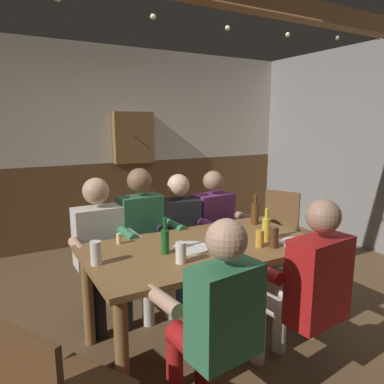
# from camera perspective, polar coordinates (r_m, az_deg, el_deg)

# --- Properties ---
(ground_plane) EXTENTS (7.08, 7.08, 0.00)m
(ground_plane) POSITION_cam_1_polar(r_m,az_deg,el_deg) (3.13, 0.04, -20.82)
(ground_plane) COLOR brown
(back_wall_upper) EXTENTS (5.90, 0.12, 1.54)m
(back_wall_upper) POSITION_cam_1_polar(r_m,az_deg,el_deg) (5.07, -14.84, 13.14)
(back_wall_upper) COLOR silver
(back_wall_wainscot) EXTENTS (5.90, 0.12, 1.10)m
(back_wall_wainscot) POSITION_cam_1_polar(r_m,az_deg,el_deg) (5.19, -14.13, -1.60)
(back_wall_wainscot) COLOR brown
(back_wall_wainscot) RESTS_ON ground_plane
(dining_table) EXTENTS (1.69, 0.94, 0.77)m
(dining_table) POSITION_cam_1_polar(r_m,az_deg,el_deg) (2.71, 1.85, -10.52)
(dining_table) COLOR brown
(dining_table) RESTS_ON ground_plane
(person_0) EXTENTS (0.54, 0.50, 1.21)m
(person_0) POSITION_cam_1_polar(r_m,az_deg,el_deg) (3.10, -14.21, -7.84)
(person_0) COLOR silver
(person_0) RESTS_ON ground_plane
(person_1) EXTENTS (0.53, 0.51, 1.26)m
(person_1) POSITION_cam_1_polar(r_m,az_deg,el_deg) (3.20, -7.56, -6.59)
(person_1) COLOR #33724C
(person_1) RESTS_ON ground_plane
(person_2) EXTENTS (0.55, 0.58, 1.18)m
(person_2) POSITION_cam_1_polar(r_m,az_deg,el_deg) (3.37, -1.73, -6.23)
(person_2) COLOR black
(person_2) RESTS_ON ground_plane
(person_3) EXTENTS (0.56, 0.55, 1.19)m
(person_3) POSITION_cam_1_polar(r_m,az_deg,el_deg) (3.56, 4.01, -5.30)
(person_3) COLOR #6B2D66
(person_3) RESTS_ON ground_plane
(person_4) EXTENTS (0.55, 0.54, 1.19)m
(person_4) POSITION_cam_1_polar(r_m,az_deg,el_deg) (2.01, 3.82, -18.70)
(person_4) COLOR #33724C
(person_4) RESTS_ON ground_plane
(person_5) EXTENTS (0.56, 0.55, 1.22)m
(person_5) POSITION_cam_1_polar(r_m,az_deg,el_deg) (2.41, 17.70, -13.74)
(person_5) COLOR #AD1919
(person_5) RESTS_ON ground_plane
(chair_empty_near_right) EXTENTS (0.60, 0.60, 0.88)m
(chair_empty_near_right) POSITION_cam_1_polar(r_m,az_deg,el_deg) (4.20, 13.41, -5.59)
(chair_empty_near_right) COLOR brown
(chair_empty_near_right) RESTS_ON ground_plane
(table_candle) EXTENTS (0.04, 0.04, 0.08)m
(table_candle) POSITION_cam_1_polar(r_m,az_deg,el_deg) (2.73, -11.50, -7.24)
(table_candle) COLOR #F9E08C
(table_candle) RESTS_ON dining_table
(plate_0) EXTENTS (0.26, 0.26, 0.01)m
(plate_0) POSITION_cam_1_polar(r_m,az_deg,el_deg) (2.59, -0.12, -8.82)
(plate_0) COLOR white
(plate_0) RESTS_ON dining_table
(plate_1) EXTENTS (0.27, 0.27, 0.01)m
(plate_1) POSITION_cam_1_polar(r_m,az_deg,el_deg) (2.80, 16.63, -7.77)
(plate_1) COLOR white
(plate_1) RESTS_ON dining_table
(bottle_0) EXTENTS (0.07, 0.07, 0.27)m
(bottle_0) POSITION_cam_1_polar(r_m,az_deg,el_deg) (3.22, 9.94, -3.19)
(bottle_0) COLOR #593314
(bottle_0) RESTS_ON dining_table
(bottle_1) EXTENTS (0.06, 0.06, 0.25)m
(bottle_1) POSITION_cam_1_polar(r_m,az_deg,el_deg) (2.79, 11.65, -5.61)
(bottle_1) COLOR gold
(bottle_1) RESTS_ON dining_table
(bottle_2) EXTENTS (0.06, 0.06, 0.25)m
(bottle_2) POSITION_cam_1_polar(r_m,az_deg,el_deg) (2.48, -4.27, -7.60)
(bottle_2) COLOR #195923
(bottle_2) RESTS_ON dining_table
(pint_glass_0) EXTENTS (0.07, 0.07, 0.14)m
(pint_glass_0) POSITION_cam_1_polar(r_m,az_deg,el_deg) (2.32, -1.76, -9.56)
(pint_glass_0) COLOR white
(pint_glass_0) RESTS_ON dining_table
(pint_glass_1) EXTENTS (0.06, 0.06, 0.12)m
(pint_glass_1) POSITION_cam_1_polar(r_m,az_deg,el_deg) (2.65, 10.65, -7.25)
(pint_glass_1) COLOR gold
(pint_glass_1) RESTS_ON dining_table
(pint_glass_2) EXTENTS (0.06, 0.06, 0.15)m
(pint_glass_2) POSITION_cam_1_polar(r_m,az_deg,el_deg) (2.66, 12.83, -7.00)
(pint_glass_2) COLOR #4C2D19
(pint_glass_2) RESTS_ON dining_table
(pint_glass_3) EXTENTS (0.07, 0.07, 0.14)m
(pint_glass_3) POSITION_cam_1_polar(r_m,az_deg,el_deg) (2.67, 4.24, -6.83)
(pint_glass_3) COLOR gold
(pint_glass_3) RESTS_ON dining_table
(pint_glass_4) EXTENTS (0.06, 0.06, 0.13)m
(pint_glass_4) POSITION_cam_1_polar(r_m,az_deg,el_deg) (2.78, 5.34, -6.22)
(pint_glass_4) COLOR white
(pint_glass_4) RESTS_ON dining_table
(pint_glass_5) EXTENTS (0.07, 0.07, 0.15)m
(pint_glass_5) POSITION_cam_1_polar(r_m,az_deg,el_deg) (2.37, -14.95, -9.30)
(pint_glass_5) COLOR white
(pint_glass_5) RESTS_ON dining_table
(wall_dart_cabinet) EXTENTS (0.56, 0.15, 0.70)m
(wall_dart_cabinet) POSITION_cam_1_polar(r_m,az_deg,el_deg) (5.09, -9.22, 8.48)
(wall_dart_cabinet) COLOR brown
(string_lights) EXTENTS (4.16, 0.04, 0.15)m
(string_lights) POSITION_cam_1_polar(r_m,az_deg,el_deg) (2.76, 0.08, 26.21)
(string_lights) COLOR #F9EAB2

